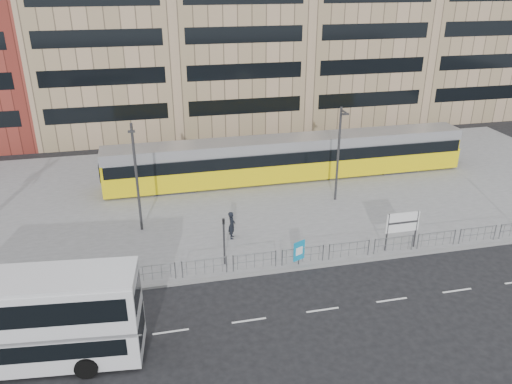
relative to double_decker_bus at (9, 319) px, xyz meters
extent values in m
plane|color=black|center=(12.93, 4.61, -2.44)|extent=(120.00, 120.00, 0.00)
cube|color=slate|center=(12.93, 16.61, -2.37)|extent=(64.00, 24.00, 0.15)
cube|color=gray|center=(12.93, 4.66, -2.37)|extent=(64.00, 0.25, 0.17)
cube|color=tan|center=(2.93, 38.61, 8.56)|extent=(14.00, 16.00, 22.00)
cube|color=tan|center=(16.93, 38.61, 9.56)|extent=(14.00, 16.00, 24.00)
cube|color=tan|center=(30.93, 38.61, 8.06)|extent=(14.00, 16.00, 21.00)
cube|color=tan|center=(44.93, 38.61, 9.06)|extent=(14.00, 16.00, 23.00)
cylinder|color=gray|center=(14.93, 5.11, -1.24)|extent=(32.00, 0.05, 0.05)
cylinder|color=gray|center=(14.93, 5.11, -1.74)|extent=(32.00, 0.04, 0.04)
cylinder|color=gray|center=(-1.07, 5.11, -1.74)|extent=(0.07, 0.07, 1.10)
cube|color=white|center=(13.93, 0.61, -2.44)|extent=(62.00, 0.12, 0.01)
cube|color=silver|center=(0.00, 0.00, -1.37)|extent=(11.52, 3.78, 1.75)
cube|color=silver|center=(0.00, 0.00, 0.79)|extent=(11.52, 3.78, 2.16)
cube|color=silver|center=(0.00, 0.00, 1.92)|extent=(11.50, 3.67, 0.31)
cube|color=black|center=(0.51, -0.05, -0.95)|extent=(9.48, 3.60, 0.87)
cube|color=black|center=(0.00, 0.00, 1.00)|extent=(10.91, 3.75, 1.13)
cylinder|color=black|center=(3.13, -1.64, -1.93)|extent=(1.05, 0.41, 1.03)
cylinder|color=black|center=(3.41, 0.96, -1.93)|extent=(1.05, 0.41, 1.03)
cube|color=yellow|center=(18.26, 18.61, -1.25)|extent=(30.86, 3.14, 1.76)
cube|color=black|center=(18.26, 18.61, -0.04)|extent=(30.42, 3.18, 0.99)
cube|color=#B4B4B9|center=(18.26, 18.61, 0.90)|extent=(30.85, 2.91, 0.88)
cube|color=yellow|center=(33.01, 18.72, -0.53)|extent=(1.34, 2.49, 2.86)
cube|color=yellow|center=(3.50, 18.51, -0.53)|extent=(1.34, 2.49, 2.86)
cylinder|color=#2D2D30|center=(18.26, 18.61, -0.42)|extent=(2.65, 2.65, 3.30)
cube|color=#2D2D30|center=(28.17, 18.69, -2.02)|extent=(3.32, 2.80, 0.55)
cube|color=#2D2D30|center=(8.34, 18.54, -2.02)|extent=(3.32, 2.80, 0.55)
cylinder|color=#2D2D30|center=(20.85, 5.40, -1.02)|extent=(0.11, 0.11, 2.56)
cylinder|color=#2D2D30|center=(22.85, 5.42, -1.02)|extent=(0.11, 0.11, 2.56)
cube|color=white|center=(21.85, 5.41, -0.41)|extent=(2.22, 0.11, 1.33)
cylinder|color=#2D2D30|center=(14.95, 5.01, -1.87)|extent=(0.06, 0.06, 0.85)
cube|color=#0C85B9|center=(14.95, 5.01, -1.34)|extent=(0.80, 0.40, 1.27)
cube|color=white|center=(14.95, 4.97, -1.34)|extent=(0.49, 0.23, 0.53)
imported|color=black|center=(11.58, 9.17, -1.34)|extent=(0.61, 0.79, 1.92)
cylinder|color=#2D2D30|center=(10.56, 6.00, -0.79)|extent=(0.12, 0.12, 3.00)
imported|color=#2D2D30|center=(10.56, 6.00, 0.31)|extent=(0.19, 0.22, 1.00)
cylinder|color=#2D2D30|center=(5.70, 11.72, 1.50)|extent=(0.18, 0.18, 7.58)
cylinder|color=#2D2D30|center=(5.70, 11.32, 5.09)|extent=(0.14, 0.90, 0.14)
cube|color=#2D2D30|center=(5.70, 10.87, 4.99)|extent=(0.45, 0.20, 0.12)
cylinder|color=#2D2D30|center=(20.55, 13.48, 1.39)|extent=(0.18, 0.18, 7.37)
cylinder|color=#2D2D30|center=(20.55, 13.08, 4.87)|extent=(0.14, 0.90, 0.14)
cube|color=#2D2D30|center=(20.55, 12.63, 4.77)|extent=(0.45, 0.20, 0.12)
camera|label=1|loc=(6.70, -19.79, 13.99)|focal=35.00mm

